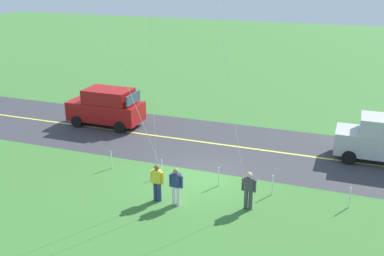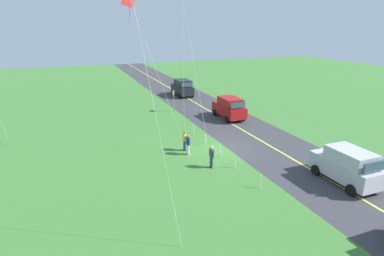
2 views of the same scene
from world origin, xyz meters
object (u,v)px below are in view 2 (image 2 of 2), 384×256
Objects in this scene: stop_sign at (174,96)px; person_adult_near at (185,140)px; car_parked_west_near at (347,165)px; kite_yellow_high at (130,1)px; car_suv_foreground at (229,108)px; car_parked_east_far at (182,88)px; person_child_watcher at (188,144)px; person_adult_companion at (212,156)px.

stop_sign is 11.76m from person_adult_near.
car_parked_west_near is 20.55m from stop_sign.
car_parked_west_near is 17.83m from kite_yellow_high.
person_adult_near is at bearing 131.74° from car_suv_foreground.
car_suv_foreground is 2.75× the size of person_adult_near.
stop_sign is at bearing 115.86° from person_adult_near.
stop_sign reaches higher than car_parked_east_far.
car_parked_west_near reaches higher than person_child_watcher.
car_parked_west_near is (-15.36, -0.00, 0.00)m from car_suv_foreground.
person_adult_near is 0.13× the size of kite_yellow_high.
person_adult_companion is (-10.32, 6.88, -0.29)m from car_suv_foreground.
car_suv_foreground is at bearing 167.95° from person_child_watcher.
person_adult_companion is at bearing 146.32° from car_suv_foreground.
car_suv_foreground and car_parked_west_near have the same top height.
car_suv_foreground is 1.00× the size of car_parked_west_near.
car_suv_foreground is 1.72× the size of stop_sign.
car_parked_west_near is at bearing -178.45° from car_parked_east_far.
car_parked_east_far is 2.75× the size of person_adult_near.
car_suv_foreground reaches higher than person_adult_near.
person_adult_near is 10.76m from kite_yellow_high.
person_child_watcher is (7.83, 7.55, -0.29)m from car_parked_west_near.
person_adult_near is at bearing 165.56° from stop_sign.
person_adult_near is at bearing 160.39° from car_parked_east_far.
car_parked_west_near is 2.75× the size of person_child_watcher.
kite_yellow_high reaches higher than person_adult_companion.
person_adult_near is 3.68m from person_adult_companion.
kite_yellow_high reaches higher than car_parked_east_far.
kite_yellow_high is (-17.46, 10.12, 9.82)m from car_parked_east_far.
person_adult_companion is 0.13× the size of kite_yellow_high.
stop_sign reaches higher than car_suv_foreground.
person_adult_near is 1.00× the size of person_adult_companion.
kite_yellow_high reaches higher than car_parked_west_near.
car_parked_east_far is at bearing 110.69° from person_adult_near.
stop_sign is 12.59m from person_child_watcher.
kite_yellow_high is at bearing 46.92° from car_parked_west_near.
person_child_watcher is (-12.20, 2.97, -0.94)m from stop_sign.
car_parked_east_far is 20.12m from person_adult_near.
car_parked_west_near reaches higher than person_adult_near.
person_adult_companion is at bearing -142.09° from kite_yellow_high.
car_suv_foreground is at bearing 82.04° from person_adult_near.
person_child_watcher is at bearing -52.95° from person_adult_near.
person_adult_companion and person_child_watcher have the same top height.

